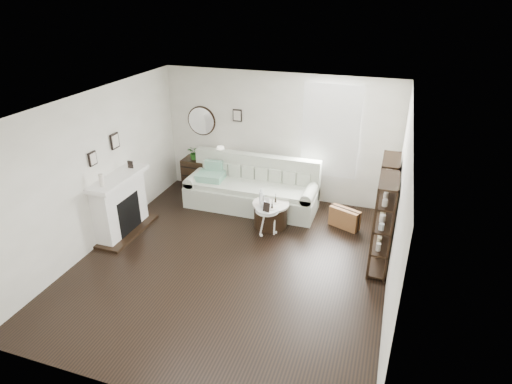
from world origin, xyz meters
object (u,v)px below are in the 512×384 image
(sofa, at_px, (252,191))
(dresser, at_px, (208,176))
(pedestal_table, at_px, (267,211))
(drum_table, at_px, (271,214))

(sofa, bearing_deg, dresser, 161.98)
(dresser, bearing_deg, pedestal_table, -37.09)
(dresser, bearing_deg, sofa, -18.02)
(drum_table, relative_size, pedestal_table, 1.34)
(sofa, relative_size, pedestal_table, 5.18)
(sofa, xyz_separation_m, dresser, (-1.19, 0.39, 0.02))
(dresser, distance_m, drum_table, 2.09)
(dresser, relative_size, drum_table, 1.59)
(sofa, bearing_deg, pedestal_table, -57.66)
(drum_table, xyz_separation_m, pedestal_table, (0.02, -0.30, 0.23))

